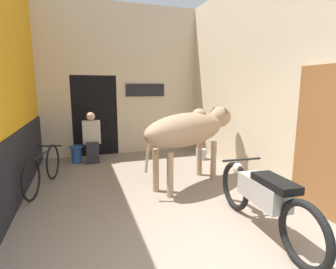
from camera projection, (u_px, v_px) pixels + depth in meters
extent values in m
cube|color=black|center=(17.00, 170.00, 4.00)|extent=(0.03, 5.45, 1.10)
cube|color=beige|center=(120.00, 40.00, 6.84)|extent=(4.16, 0.18, 1.84)
cube|color=beige|center=(56.00, 117.00, 6.65)|extent=(0.77, 0.18, 2.10)
cube|color=beige|center=(156.00, 114.00, 7.49)|extent=(2.24, 0.18, 2.10)
cube|color=black|center=(94.00, 114.00, 7.29)|extent=(1.16, 0.90, 2.10)
cube|color=black|center=(145.00, 90.00, 7.16)|extent=(1.07, 0.03, 0.34)
cube|color=beige|center=(256.00, 78.00, 5.08)|extent=(0.18, 5.45, 3.94)
cube|color=brown|center=(325.00, 142.00, 3.59)|extent=(0.05, 1.00, 2.10)
ellipsoid|color=tan|center=(187.00, 129.00, 4.71)|extent=(2.04, 1.44, 0.60)
ellipsoid|color=tan|center=(199.00, 114.00, 4.91)|extent=(0.37, 0.35, 0.22)
cylinder|color=tan|center=(216.00, 122.00, 5.34)|extent=(0.48, 0.43, 0.39)
ellipsoid|color=tan|center=(220.00, 117.00, 5.43)|extent=(0.68, 0.58, 0.43)
cylinder|color=tan|center=(148.00, 151.00, 4.10)|extent=(0.14, 0.10, 0.68)
cylinder|color=tan|center=(199.00, 157.00, 5.38)|extent=(0.11, 0.11, 0.76)
cylinder|color=tan|center=(213.00, 160.00, 5.14)|extent=(0.11, 0.11, 0.76)
cylinder|color=tan|center=(156.00, 170.00, 4.52)|extent=(0.11, 0.11, 0.76)
cylinder|color=tan|center=(170.00, 175.00, 4.28)|extent=(0.11, 0.11, 0.76)
cone|color=#473D33|center=(213.00, 109.00, 5.47)|extent=(0.12, 0.14, 0.16)
cone|color=#473D33|center=(226.00, 110.00, 5.27)|extent=(0.12, 0.14, 0.16)
torus|color=black|center=(304.00, 235.00, 2.58)|extent=(0.13, 0.72, 0.71)
torus|color=black|center=(235.00, 186.00, 3.87)|extent=(0.13, 0.72, 0.71)
cube|color=#9E9993|center=(263.00, 191.00, 3.19)|extent=(0.33, 0.76, 0.28)
cube|color=black|center=(275.00, 183.00, 2.96)|extent=(0.30, 0.61, 0.09)
cylinder|color=black|center=(242.00, 160.00, 3.65)|extent=(0.58, 0.07, 0.03)
sphere|color=silver|center=(238.00, 168.00, 3.77)|extent=(0.15, 0.15, 0.15)
torus|color=black|center=(31.00, 180.00, 4.17)|extent=(0.19, 0.68, 0.69)
torus|color=black|center=(53.00, 162.00, 5.16)|extent=(0.19, 0.68, 0.69)
cylinder|color=black|center=(42.00, 155.00, 4.62)|extent=(0.22, 0.82, 0.03)
cylinder|color=black|center=(50.00, 146.00, 5.01)|extent=(0.44, 0.13, 0.03)
cube|color=#282833|center=(93.00, 155.00, 6.24)|extent=(0.29, 0.14, 0.41)
cube|color=#282833|center=(92.00, 144.00, 6.28)|extent=(0.29, 0.32, 0.11)
cube|color=beige|center=(91.00, 132.00, 6.30)|extent=(0.41, 0.20, 0.56)
sphere|color=tan|center=(91.00, 116.00, 6.23)|extent=(0.20, 0.20, 0.20)
cylinder|color=#2856B2|center=(77.00, 155.00, 6.31)|extent=(0.23, 0.23, 0.37)
cylinder|color=#2856B2|center=(76.00, 147.00, 6.27)|extent=(0.33, 0.33, 0.04)
cylinder|color=#A8A8B2|center=(201.00, 154.00, 6.63)|extent=(0.26, 0.26, 0.26)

